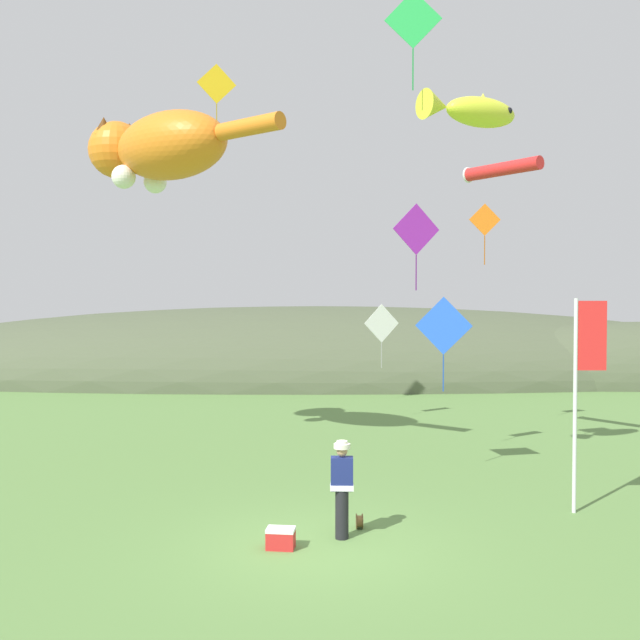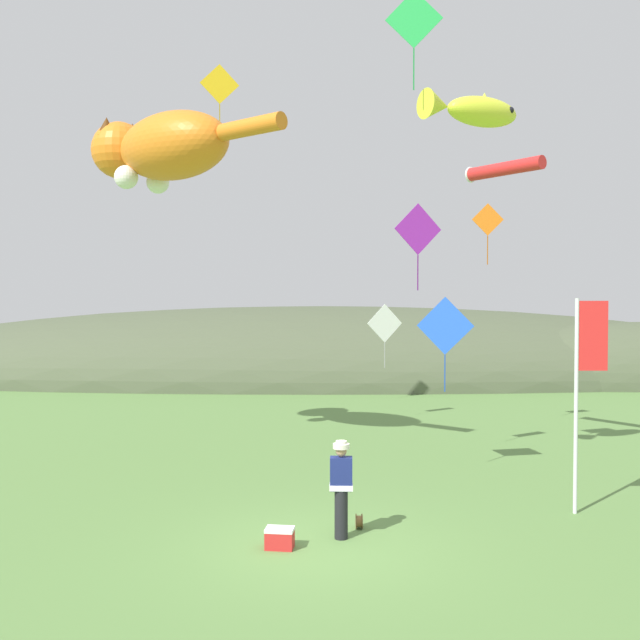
% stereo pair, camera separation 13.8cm
% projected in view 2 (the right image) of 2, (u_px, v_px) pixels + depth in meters
% --- Properties ---
extents(ground_plane, '(120.00, 120.00, 0.00)m').
position_uv_depth(ground_plane, '(320.00, 546.00, 12.44)').
color(ground_plane, '#5B8442').
extents(distant_hill_ridge, '(56.81, 15.21, 7.80)m').
position_uv_depth(distant_hill_ridge, '(367.00, 377.00, 39.06)').
color(distant_hill_ridge, '#4C563D').
rests_on(distant_hill_ridge, ground).
extents(festival_attendant, '(0.43, 0.30, 1.77)m').
position_uv_depth(festival_attendant, '(340.00, 486.00, 12.82)').
color(festival_attendant, black).
rests_on(festival_attendant, ground).
extents(kite_spool, '(0.13, 0.28, 0.28)m').
position_uv_depth(kite_spool, '(358.00, 521.00, 13.39)').
color(kite_spool, olive).
rests_on(kite_spool, ground).
extents(picnic_cooler, '(0.53, 0.39, 0.36)m').
position_uv_depth(picnic_cooler, '(279.00, 538.00, 12.33)').
color(picnic_cooler, red).
rests_on(picnic_cooler, ground).
extents(festival_banner_pole, '(0.66, 0.08, 4.34)m').
position_uv_depth(festival_banner_pole, '(583.00, 373.00, 14.27)').
color(festival_banner_pole, silver).
rests_on(festival_banner_pole, ground).
extents(kite_giant_cat, '(5.84, 4.83, 2.14)m').
position_uv_depth(kite_giant_cat, '(160.00, 149.00, 19.48)').
color(kite_giant_cat, orange).
extents(kite_fish_windsock, '(2.60, 1.77, 0.79)m').
position_uv_depth(kite_fish_windsock, '(471.00, 110.00, 16.26)').
color(kite_fish_windsock, yellow).
extents(kite_tube_streamer, '(1.76, 2.13, 0.44)m').
position_uv_depth(kite_tube_streamer, '(502.00, 169.00, 19.00)').
color(kite_tube_streamer, red).
extents(kite_diamond_orange, '(1.01, 0.07, 1.91)m').
position_uv_depth(kite_diamond_orange, '(487.00, 220.00, 22.14)').
color(kite_diamond_orange, orange).
extents(kite_diamond_violet, '(1.25, 0.43, 2.21)m').
position_uv_depth(kite_diamond_violet, '(417.00, 230.00, 18.07)').
color(kite_diamond_violet, purple).
extents(kite_diamond_gold, '(1.26, 0.39, 2.21)m').
position_uv_depth(kite_diamond_gold, '(219.00, 85.00, 23.47)').
color(kite_diamond_gold, yellow).
extents(kite_diamond_blue, '(1.31, 0.56, 2.31)m').
position_uv_depth(kite_diamond_blue, '(444.00, 326.00, 17.29)').
color(kite_diamond_blue, blue).
extents(kite_diamond_white, '(1.27, 0.52, 2.26)m').
position_uv_depth(kite_diamond_white, '(384.00, 324.00, 25.09)').
color(kite_diamond_white, white).
extents(kite_diamond_green, '(1.25, 0.16, 2.15)m').
position_uv_depth(kite_diamond_green, '(413.00, 20.00, 15.42)').
color(kite_diamond_green, green).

